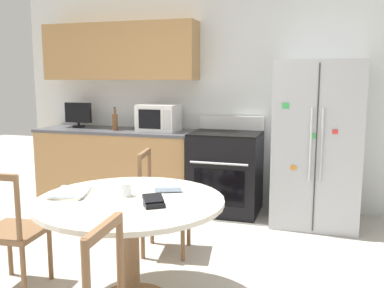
{
  "coord_description": "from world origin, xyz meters",
  "views": [
    {
      "loc": [
        1.2,
        -2.4,
        1.53
      ],
      "look_at": [
        0.1,
        1.15,
        0.95
      ],
      "focal_mm": 40.0,
      "sensor_mm": 36.0,
      "label": 1
    }
  ],
  "objects_px": {
    "refrigerator": "(317,143)",
    "countertop_tv": "(78,114)",
    "candle_glass": "(126,191)",
    "dining_chair_far": "(163,204)",
    "counter_bottle": "(115,122)",
    "wallet": "(154,202)",
    "microwave": "(159,118)",
    "oven_range": "(226,172)",
    "dining_chair_left": "(12,232)"
  },
  "relations": [
    {
      "from": "refrigerator",
      "to": "countertop_tv",
      "type": "relative_size",
      "value": 4.76
    },
    {
      "from": "candle_glass",
      "to": "dining_chair_far",
      "type": "bearing_deg",
      "value": 94.54
    },
    {
      "from": "counter_bottle",
      "to": "wallet",
      "type": "bearing_deg",
      "value": -57.73
    },
    {
      "from": "microwave",
      "to": "countertop_tv",
      "type": "relative_size",
      "value": 1.3
    },
    {
      "from": "oven_range",
      "to": "wallet",
      "type": "height_order",
      "value": "oven_range"
    },
    {
      "from": "counter_bottle",
      "to": "candle_glass",
      "type": "height_order",
      "value": "counter_bottle"
    },
    {
      "from": "microwave",
      "to": "counter_bottle",
      "type": "relative_size",
      "value": 1.65
    },
    {
      "from": "refrigerator",
      "to": "microwave",
      "type": "relative_size",
      "value": 3.67
    },
    {
      "from": "dining_chair_far",
      "to": "microwave",
      "type": "bearing_deg",
      "value": -166.58
    },
    {
      "from": "counter_bottle",
      "to": "candle_glass",
      "type": "bearing_deg",
      "value": -61.07
    },
    {
      "from": "countertop_tv",
      "to": "wallet",
      "type": "xyz_separation_m",
      "value": [
        2.02,
        -2.4,
        -0.3
      ]
    },
    {
      "from": "microwave",
      "to": "candle_glass",
      "type": "distance_m",
      "value": 2.27
    },
    {
      "from": "counter_bottle",
      "to": "wallet",
      "type": "distance_m",
      "value": 2.66
    },
    {
      "from": "microwave",
      "to": "countertop_tv",
      "type": "xyz_separation_m",
      "value": [
        -1.13,
        0.08,
        0.01
      ]
    },
    {
      "from": "dining_chair_left",
      "to": "oven_range",
      "type": "bearing_deg",
      "value": 59.56
    },
    {
      "from": "wallet",
      "to": "oven_range",
      "type": "bearing_deg",
      "value": 91.56
    },
    {
      "from": "oven_range",
      "to": "candle_glass",
      "type": "height_order",
      "value": "oven_range"
    },
    {
      "from": "countertop_tv",
      "to": "candle_glass",
      "type": "xyz_separation_m",
      "value": [
        1.75,
        -2.24,
        -0.29
      ]
    },
    {
      "from": "microwave",
      "to": "counter_bottle",
      "type": "bearing_deg",
      "value": -170.72
    },
    {
      "from": "oven_range",
      "to": "dining_chair_far",
      "type": "relative_size",
      "value": 1.2
    },
    {
      "from": "microwave",
      "to": "wallet",
      "type": "relative_size",
      "value": 2.69
    },
    {
      "from": "microwave",
      "to": "dining_chair_far",
      "type": "distance_m",
      "value": 1.56
    },
    {
      "from": "dining_chair_far",
      "to": "candle_glass",
      "type": "height_order",
      "value": "dining_chair_far"
    },
    {
      "from": "candle_glass",
      "to": "refrigerator",
      "type": "bearing_deg",
      "value": 60.25
    },
    {
      "from": "countertop_tv",
      "to": "wallet",
      "type": "bearing_deg",
      "value": -49.99
    },
    {
      "from": "microwave",
      "to": "countertop_tv",
      "type": "bearing_deg",
      "value": 176.08
    },
    {
      "from": "counter_bottle",
      "to": "candle_glass",
      "type": "relative_size",
      "value": 3.21
    },
    {
      "from": "oven_range",
      "to": "dining_chair_left",
      "type": "height_order",
      "value": "oven_range"
    },
    {
      "from": "wallet",
      "to": "dining_chair_far",
      "type": "bearing_deg",
      "value": 108.17
    },
    {
      "from": "countertop_tv",
      "to": "wallet",
      "type": "distance_m",
      "value": 3.15
    },
    {
      "from": "countertop_tv",
      "to": "dining_chair_left",
      "type": "xyz_separation_m",
      "value": [
        0.9,
        -2.35,
        -0.63
      ]
    },
    {
      "from": "countertop_tv",
      "to": "counter_bottle",
      "type": "xyz_separation_m",
      "value": [
        0.6,
        -0.16,
        -0.06
      ]
    },
    {
      "from": "microwave",
      "to": "dining_chair_far",
      "type": "xyz_separation_m",
      "value": [
        0.55,
        -1.31,
        -0.62
      ]
    },
    {
      "from": "counter_bottle",
      "to": "microwave",
      "type": "bearing_deg",
      "value": 9.28
    },
    {
      "from": "counter_bottle",
      "to": "dining_chair_left",
      "type": "bearing_deg",
      "value": -82.36
    },
    {
      "from": "oven_range",
      "to": "microwave",
      "type": "distance_m",
      "value": 1.01
    },
    {
      "from": "counter_bottle",
      "to": "wallet",
      "type": "height_order",
      "value": "counter_bottle"
    },
    {
      "from": "countertop_tv",
      "to": "counter_bottle",
      "type": "height_order",
      "value": "countertop_tv"
    },
    {
      "from": "countertop_tv",
      "to": "oven_range",
      "type": "bearing_deg",
      "value": -2.91
    },
    {
      "from": "wallet",
      "to": "countertop_tv",
      "type": "bearing_deg",
      "value": 130.01
    },
    {
      "from": "microwave",
      "to": "candle_glass",
      "type": "relative_size",
      "value": 5.29
    },
    {
      "from": "microwave",
      "to": "wallet",
      "type": "height_order",
      "value": "microwave"
    },
    {
      "from": "dining_chair_left",
      "to": "wallet",
      "type": "relative_size",
      "value": 5.22
    },
    {
      "from": "oven_range",
      "to": "dining_chair_far",
      "type": "xyz_separation_m",
      "value": [
        -0.27,
        -1.29,
        -0.03
      ]
    },
    {
      "from": "wallet",
      "to": "candle_glass",
      "type": "bearing_deg",
      "value": 148.99
    },
    {
      "from": "countertop_tv",
      "to": "dining_chair_left",
      "type": "height_order",
      "value": "countertop_tv"
    },
    {
      "from": "countertop_tv",
      "to": "candle_glass",
      "type": "bearing_deg",
      "value": -52.0
    },
    {
      "from": "refrigerator",
      "to": "oven_range",
      "type": "height_order",
      "value": "refrigerator"
    },
    {
      "from": "oven_range",
      "to": "counter_bottle",
      "type": "relative_size",
      "value": 3.84
    },
    {
      "from": "refrigerator",
      "to": "dining_chair_left",
      "type": "relative_size",
      "value": 1.89
    }
  ]
}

